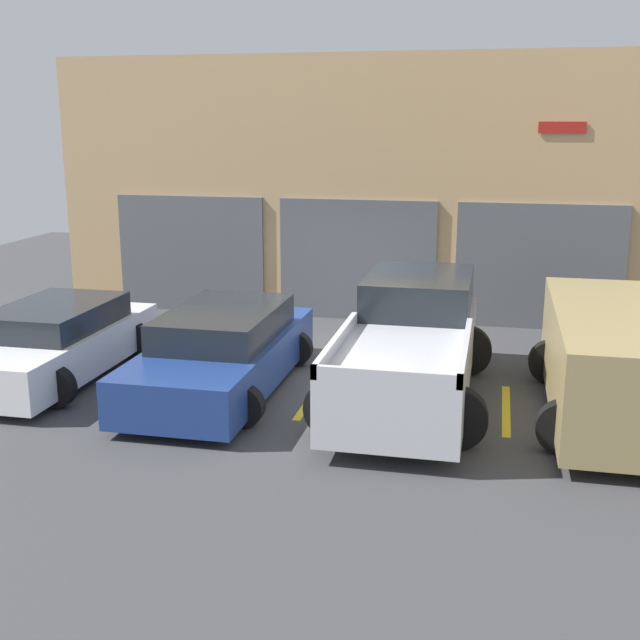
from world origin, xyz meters
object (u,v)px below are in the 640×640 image
(pickup_truck, at_px, (411,346))
(sedan_side, at_px, (616,361))
(van_right, at_px, (223,352))
(sedan_white, at_px, (55,342))

(pickup_truck, relative_size, sedan_side, 1.09)
(sedan_side, distance_m, van_right, 5.91)
(sedan_side, relative_size, van_right, 0.99)
(pickup_truck, height_order, sedan_white, pickup_truck)
(sedan_side, bearing_deg, van_right, 179.77)
(pickup_truck, bearing_deg, sedan_side, -5.17)
(sedan_white, height_order, sedan_side, sedan_side)
(pickup_truck, xyz_separation_m, sedan_side, (2.95, -0.27, 0.04))
(pickup_truck, bearing_deg, sedan_white, -177.59)
(van_right, bearing_deg, pickup_truck, 4.72)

